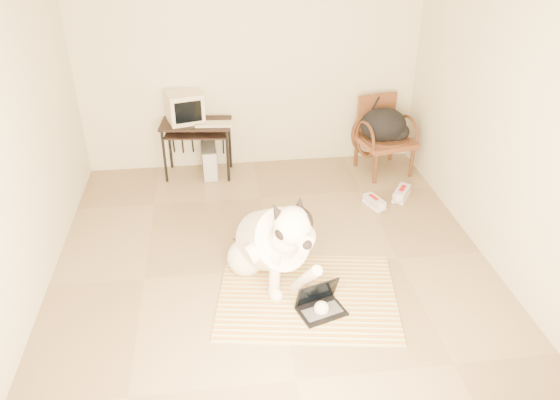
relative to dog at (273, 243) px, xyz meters
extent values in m
plane|color=#8C7556|center=(0.03, 0.16, -0.39)|extent=(4.50, 4.50, 0.00)
plane|color=beige|center=(0.03, 2.41, 0.96)|extent=(4.50, 0.00, 4.50)
plane|color=beige|center=(0.03, -2.09, 0.96)|extent=(4.50, 0.00, 4.50)
plane|color=beige|center=(-1.97, 0.16, 0.96)|extent=(0.00, 4.50, 4.50)
plane|color=beige|center=(2.03, 0.16, 0.96)|extent=(0.00, 4.50, 4.50)
cube|color=orange|center=(0.19, -0.72, -0.38)|extent=(1.52, 0.47, 0.02)
cube|color=#45833F|center=(0.23, -0.50, -0.38)|extent=(1.52, 0.47, 0.02)
cube|color=#714E92|center=(0.26, -0.27, -0.38)|extent=(1.52, 0.47, 0.02)
cube|color=yellow|center=(0.30, -0.04, -0.38)|extent=(1.52, 0.47, 0.02)
cube|color=#BFB68C|center=(0.34, 0.18, -0.38)|extent=(1.52, 0.47, 0.02)
sphere|color=white|center=(-0.23, 0.13, -0.22)|extent=(0.34, 0.34, 0.34)
sphere|color=white|center=(0.07, 0.25, -0.22)|extent=(0.34, 0.34, 0.34)
ellipsoid|color=white|center=(-0.07, 0.18, -0.20)|extent=(0.42, 0.38, 0.34)
ellipsoid|color=white|center=(0.00, -0.01, 0.03)|extent=(0.67, 0.87, 0.73)
cylinder|color=white|center=(0.00, 0.00, 0.03)|extent=(0.70, 0.79, 0.67)
sphere|color=white|center=(0.08, -0.21, 0.19)|extent=(0.28, 0.28, 0.28)
sphere|color=white|center=(0.12, -0.31, 0.37)|extent=(0.31, 0.31, 0.31)
ellipsoid|color=black|center=(0.16, -0.29, 0.39)|extent=(0.24, 0.27, 0.23)
cylinder|color=white|center=(0.17, -0.44, 0.32)|extent=(0.18, 0.20, 0.13)
sphere|color=black|center=(0.20, -0.52, 0.32)|extent=(0.08, 0.08, 0.08)
cone|color=black|center=(0.00, -0.29, 0.49)|extent=(0.17, 0.17, 0.19)
cone|color=black|center=(0.19, -0.21, 0.49)|extent=(0.16, 0.19, 0.19)
torus|color=silver|center=(0.09, -0.23, 0.25)|extent=(0.31, 0.23, 0.25)
cylinder|color=white|center=(-0.01, -0.26, -0.14)|extent=(0.14, 0.16, 0.47)
cylinder|color=white|center=(0.24, -0.31, -0.17)|extent=(0.24, 0.42, 0.47)
sphere|color=white|center=(0.00, -0.29, -0.34)|extent=(0.12, 0.12, 0.12)
sphere|color=white|center=(0.34, -0.50, -0.33)|extent=(0.12, 0.12, 0.12)
cone|color=black|center=(-0.20, 0.45, -0.34)|extent=(0.36, 0.41, 0.12)
cube|color=black|center=(0.34, -0.50, -0.36)|extent=(0.43, 0.36, 0.02)
cube|color=#48484B|center=(0.34, -0.51, -0.35)|extent=(0.35, 0.24, 0.00)
cube|color=black|center=(0.31, -0.41, -0.23)|extent=(0.38, 0.20, 0.24)
cube|color=black|center=(0.32, -0.42, -0.23)|extent=(0.33, 0.17, 0.21)
cube|color=black|center=(-0.64, 2.15, 0.27)|extent=(0.85, 0.54, 0.03)
cube|color=black|center=(-0.64, 2.11, 0.16)|extent=(0.75, 0.44, 0.02)
cylinder|color=black|center=(-1.03, 2.01, -0.07)|extent=(0.03, 0.03, 0.64)
cylinder|color=black|center=(-0.98, 2.38, -0.07)|extent=(0.03, 0.03, 0.64)
cylinder|color=black|center=(-0.30, 1.92, -0.07)|extent=(0.03, 0.03, 0.64)
cylinder|color=black|center=(-0.26, 2.30, -0.07)|extent=(0.03, 0.03, 0.64)
cube|color=beige|center=(-0.76, 2.22, 0.45)|extent=(0.46, 0.45, 0.35)
cube|color=black|center=(-0.71, 2.04, 0.45)|extent=(0.30, 0.09, 0.24)
cube|color=beige|center=(-0.43, 2.04, 0.29)|extent=(0.44, 0.20, 0.03)
cube|color=#48484B|center=(-0.52, 2.11, -0.20)|extent=(0.18, 0.40, 0.37)
cube|color=#B3B4B8|center=(-0.51, 1.92, -0.20)|extent=(0.16, 0.02, 0.35)
cube|color=brown|center=(1.59, 1.95, 0.01)|extent=(0.70, 0.69, 0.06)
cylinder|color=#351C0E|center=(1.59, 1.95, 0.05)|extent=(0.55, 0.55, 0.04)
cube|color=brown|center=(1.53, 2.21, 0.28)|extent=(0.51, 0.15, 0.45)
cylinder|color=#351C0E|center=(1.40, 1.66, -0.21)|extent=(0.04, 0.04, 0.37)
cylinder|color=#351C0E|center=(1.29, 2.13, -0.21)|extent=(0.04, 0.04, 0.37)
cylinder|color=#351C0E|center=(1.88, 1.76, -0.21)|extent=(0.04, 0.04, 0.37)
cylinder|color=#351C0E|center=(1.77, 2.24, -0.21)|extent=(0.04, 0.04, 0.37)
ellipsoid|color=black|center=(1.54, 1.95, 0.22)|extent=(0.54, 0.45, 0.40)
ellipsoid|color=black|center=(1.68, 1.91, 0.14)|extent=(0.34, 0.28, 0.23)
cube|color=white|center=(1.25, 1.14, -0.38)|extent=(0.21, 0.31, 0.03)
cube|color=#9C9CA1|center=(1.25, 1.14, -0.34)|extent=(0.20, 0.30, 0.09)
cube|color=#A51617|center=(1.25, 1.14, -0.30)|extent=(0.10, 0.15, 0.02)
cube|color=white|center=(1.61, 1.27, -0.38)|extent=(0.29, 0.34, 0.03)
cube|color=#9C9CA1|center=(1.61, 1.27, -0.33)|extent=(0.28, 0.33, 0.10)
cube|color=#A51617|center=(1.61, 1.27, -0.29)|extent=(0.13, 0.16, 0.02)
camera|label=1|loc=(-0.44, -3.83, 2.66)|focal=35.00mm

